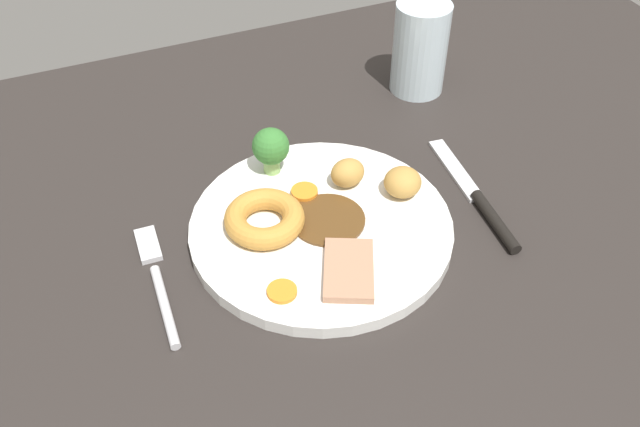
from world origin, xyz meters
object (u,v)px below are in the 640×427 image
at_px(meat_slice_main, 349,270).
at_px(fork, 158,279).
at_px(carrot_coin_front, 304,193).
at_px(carrot_coin_back, 282,291).
at_px(roast_potato_left, 403,182).
at_px(knife, 480,201).
at_px(broccoli_floret, 271,148).
at_px(water_glass, 420,48).
at_px(yorkshire_pudding, 264,218).
at_px(dinner_plate, 320,226).
at_px(roast_potato_right, 348,173).

distance_m(meat_slice_main, fork, 0.18).
relative_size(carrot_coin_front, carrot_coin_back, 1.01).
bearing_deg(roast_potato_left, knife, -24.32).
xyz_separation_m(meat_slice_main, fork, (-0.16, 0.07, -0.01)).
height_order(roast_potato_left, broccoli_floret, broccoli_floret).
xyz_separation_m(carrot_coin_front, carrot_coin_back, (-0.07, -0.11, -0.00)).
bearing_deg(roast_potato_left, water_glass, 57.03).
distance_m(roast_potato_left, water_glass, 0.22).
bearing_deg(yorkshire_pudding, knife, -10.83).
bearing_deg(dinner_plate, carrot_coin_front, 89.31).
bearing_deg(broccoli_floret, knife, -33.03).
distance_m(broccoli_floret, fork, 0.18).
xyz_separation_m(meat_slice_main, knife, (0.17, 0.04, -0.01)).
distance_m(yorkshire_pudding, knife, 0.22).
height_order(carrot_coin_front, knife, carrot_coin_front).
xyz_separation_m(roast_potato_left, knife, (0.07, -0.03, -0.02)).
distance_m(yorkshire_pudding, roast_potato_left, 0.15).
distance_m(yorkshire_pudding, water_glass, 0.32).
bearing_deg(meat_slice_main, carrot_coin_back, 178.66).
relative_size(yorkshire_pudding, broccoli_floret, 1.50).
xyz_separation_m(roast_potato_left, water_glass, (0.12, 0.19, 0.03)).
distance_m(meat_slice_main, carrot_coin_front, 0.11).
bearing_deg(carrot_coin_front, yorkshire_pudding, -152.19).
bearing_deg(knife, carrot_coin_front, 72.98).
height_order(roast_potato_left, knife, roast_potato_left).
distance_m(roast_potato_left, carrot_coin_front, 0.10).
relative_size(yorkshire_pudding, water_glass, 0.69).
relative_size(carrot_coin_back, water_glass, 0.24).
bearing_deg(roast_potato_left, carrot_coin_front, 158.59).
distance_m(broccoli_floret, water_glass, 0.25).
height_order(dinner_plate, broccoli_floret, broccoli_floret).
bearing_deg(carrot_coin_front, carrot_coin_back, -120.82).
bearing_deg(water_glass, fork, -152.79).
relative_size(broccoli_floret, fork, 0.34).
bearing_deg(broccoli_floret, fork, -147.40).
height_order(fork, water_glass, water_glass).
distance_m(roast_potato_right, carrot_coin_back, 0.16).
relative_size(dinner_plate, broccoli_floret, 4.97).
distance_m(roast_potato_right, carrot_coin_front, 0.05).
distance_m(meat_slice_main, broccoli_floret, 0.17).
distance_m(carrot_coin_back, knife, 0.24).
height_order(roast_potato_left, carrot_coin_back, roast_potato_left).
bearing_deg(knife, dinner_plate, 86.11).
xyz_separation_m(knife, water_glass, (0.05, 0.22, 0.05)).
relative_size(dinner_plate, roast_potato_right, 7.14).
height_order(meat_slice_main, roast_potato_right, roast_potato_right).
bearing_deg(meat_slice_main, dinner_plate, 87.71).
distance_m(meat_slice_main, carrot_coin_back, 0.06).
distance_m(yorkshire_pudding, broccoli_floret, 0.09).
distance_m(carrot_coin_front, broccoli_floret, 0.06).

